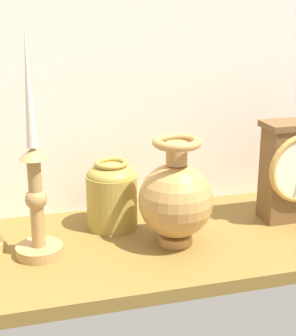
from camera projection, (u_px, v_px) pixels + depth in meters
The scene contains 6 objects.
ground_plane at pixel (157, 245), 99.69cm from camera, with size 100.00×36.00×2.40cm, color brown.
back_wall at pixel (131, 52), 106.30cm from camera, with size 120.00×2.00×65.00cm, color silver.
mantel_clock at pixel (294, 170), 105.16cm from camera, with size 13.76×9.45×20.04cm.
candlestick_tall_left at pixel (36, 192), 89.53cm from camera, with size 8.18×8.18×39.23cm.
brass_vase_bulbous at pixel (176, 198), 94.99cm from camera, with size 13.49×13.49×19.84cm.
brass_vase_jar at pixel (112, 193), 102.78cm from camera, with size 9.85×9.85×13.37cm.
Camera 1 is at (-26.00, -86.68, 43.03)cm, focal length 57.13 mm.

